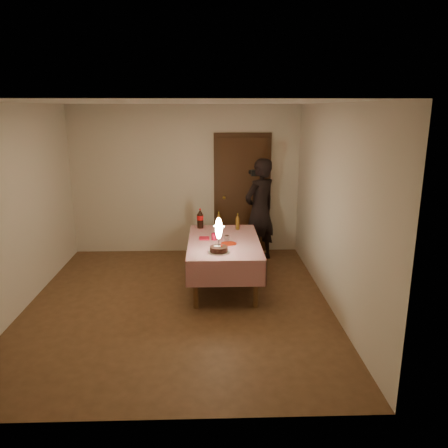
{
  "coord_description": "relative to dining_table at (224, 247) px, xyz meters",
  "views": [
    {
      "loc": [
        0.43,
        -5.38,
        2.54
      ],
      "look_at": [
        0.62,
        0.56,
        0.95
      ],
      "focal_mm": 35.0,
      "sensor_mm": 36.0,
      "label": 1
    }
  ],
  "objects": [
    {
      "name": "red_cup",
      "position": [
        -0.14,
        0.04,
        0.14
      ],
      "size": [
        0.08,
        0.08,
        0.1
      ],
      "primitive_type": "cylinder",
      "color": "#B20C29",
      "rests_on": "dining_table"
    },
    {
      "name": "room_shell",
      "position": [
        -0.59,
        -0.54,
        1.06
      ],
      "size": [
        4.04,
        4.54,
        2.62
      ],
      "color": "beige",
      "rests_on": "ground"
    },
    {
      "name": "cola_bottle",
      "position": [
        -0.35,
        0.69,
        0.25
      ],
      "size": [
        0.1,
        0.1,
        0.32
      ],
      "color": "black",
      "rests_on": "dining_table"
    },
    {
      "name": "ground",
      "position": [
        -0.62,
        -0.61,
        -0.6
      ],
      "size": [
        4.0,
        4.5,
        0.01
      ],
      "primitive_type": "cube",
      "color": "brown",
      "rests_on": "ground"
    },
    {
      "name": "amber_bottle_left",
      "position": [
        -0.06,
        0.72,
        0.21
      ],
      "size": [
        0.06,
        0.06,
        0.25
      ],
      "color": "#58370F",
      "rests_on": "dining_table"
    },
    {
      "name": "birthday_cake",
      "position": [
        -0.08,
        -0.51,
        0.23
      ],
      "size": [
        0.3,
        0.3,
        0.47
      ],
      "color": "white",
      "rests_on": "dining_table"
    },
    {
      "name": "photographer",
      "position": [
        0.64,
        1.11,
        0.28
      ],
      "size": [
        0.76,
        0.73,
        1.74
      ],
      "color": "black",
      "rests_on": "ground"
    },
    {
      "name": "napkin_stack",
      "position": [
        -0.28,
        0.09,
        0.1
      ],
      "size": [
        0.15,
        0.15,
        0.02
      ],
      "primitive_type": "cube",
      "color": "#B31427",
      "rests_on": "dining_table"
    },
    {
      "name": "clear_cup",
      "position": [
        0.04,
        -0.06,
        0.14
      ],
      "size": [
        0.07,
        0.07,
        0.09
      ],
      "primitive_type": "cylinder",
      "color": "silver",
      "rests_on": "dining_table"
    },
    {
      "name": "red_plate",
      "position": [
        0.06,
        -0.16,
        0.1
      ],
      "size": [
        0.22,
        0.22,
        0.01
      ],
      "primitive_type": "cylinder",
      "color": "red",
      "rests_on": "dining_table"
    },
    {
      "name": "dining_table",
      "position": [
        0.0,
        0.0,
        0.0
      ],
      "size": [
        1.02,
        1.72,
        0.69
      ],
      "color": "brown",
      "rests_on": "ground"
    },
    {
      "name": "amber_bottle_right",
      "position": [
        0.23,
        0.59,
        0.21
      ],
      "size": [
        0.06,
        0.06,
        0.25
      ],
      "color": "#58370F",
      "rests_on": "dining_table"
    }
  ]
}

